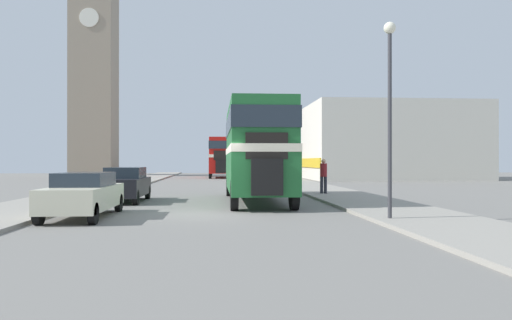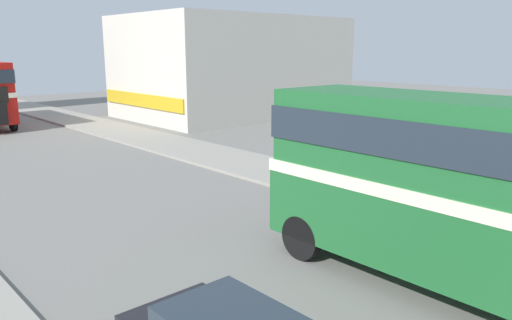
% 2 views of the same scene
% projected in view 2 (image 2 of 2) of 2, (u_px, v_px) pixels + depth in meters
% --- Properties ---
extents(double_decker_bus, '(2.52, 9.89, 4.21)m').
position_uv_depth(double_decker_bus, '(482.00, 185.00, 10.01)').
color(double_decker_bus, '#1E602D').
rests_on(double_decker_bus, ground_plane).
extents(pedestrian_walking, '(0.37, 0.37, 1.82)m').
position_uv_depth(pedestrian_walking, '(413.00, 181.00, 15.55)').
color(pedestrian_walking, '#282833').
rests_on(pedestrian_walking, sidewalk_right).
extents(shop_building_block, '(16.56, 10.91, 7.54)m').
position_uv_depth(shop_building_block, '(233.00, 67.00, 39.56)').
color(shop_building_block, beige).
rests_on(shop_building_block, ground_plane).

